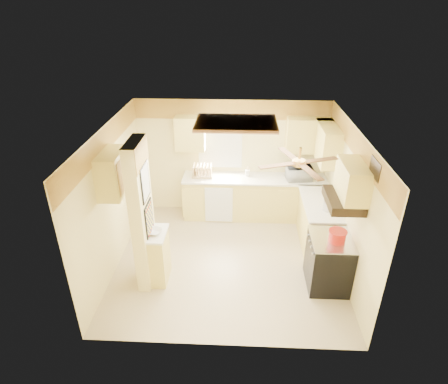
# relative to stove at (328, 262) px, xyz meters

# --- Properties ---
(floor) EXTENTS (4.00, 4.00, 0.00)m
(floor) POSITION_rel_stove_xyz_m (-1.67, 0.55, -0.46)
(floor) COLOR tan
(floor) RESTS_ON ground
(ceiling) EXTENTS (4.00, 4.00, 0.00)m
(ceiling) POSITION_rel_stove_xyz_m (-1.67, 0.55, 2.04)
(ceiling) COLOR white
(ceiling) RESTS_ON wall_back
(wall_back) EXTENTS (4.00, 0.00, 4.00)m
(wall_back) POSITION_rel_stove_xyz_m (-1.67, 2.45, 0.79)
(wall_back) COLOR #EFDD92
(wall_back) RESTS_ON floor
(wall_front) EXTENTS (4.00, 0.00, 4.00)m
(wall_front) POSITION_rel_stove_xyz_m (-1.67, -1.35, 0.79)
(wall_front) COLOR #EFDD92
(wall_front) RESTS_ON floor
(wall_left) EXTENTS (0.00, 3.80, 3.80)m
(wall_left) POSITION_rel_stove_xyz_m (-3.67, 0.55, 0.79)
(wall_left) COLOR #EFDD92
(wall_left) RESTS_ON floor
(wall_right) EXTENTS (0.00, 3.80, 3.80)m
(wall_right) POSITION_rel_stove_xyz_m (0.33, 0.55, 0.79)
(wall_right) COLOR #EFDD92
(wall_right) RESTS_ON floor
(wallpaper_border) EXTENTS (4.00, 0.02, 0.40)m
(wallpaper_border) POSITION_rel_stove_xyz_m (-1.67, 2.43, 1.84)
(wallpaper_border) COLOR gold
(wallpaper_border) RESTS_ON wall_back
(partition_column) EXTENTS (0.20, 0.70, 2.50)m
(partition_column) POSITION_rel_stove_xyz_m (-3.02, 0.00, 0.79)
(partition_column) COLOR #EFDD92
(partition_column) RESTS_ON floor
(partition_ledge) EXTENTS (0.25, 0.55, 0.90)m
(partition_ledge) POSITION_rel_stove_xyz_m (-2.80, 0.00, -0.01)
(partition_ledge) COLOR #FFEB79
(partition_ledge) RESTS_ON floor
(ledge_top) EXTENTS (0.28, 0.58, 0.04)m
(ledge_top) POSITION_rel_stove_xyz_m (-2.80, 0.00, 0.46)
(ledge_top) COLOR silver
(ledge_top) RESTS_ON partition_ledge
(lower_cabinets_back) EXTENTS (3.00, 0.60, 0.90)m
(lower_cabinets_back) POSITION_rel_stove_xyz_m (-1.17, 2.15, -0.01)
(lower_cabinets_back) COLOR #FFEB79
(lower_cabinets_back) RESTS_ON floor
(lower_cabinets_right) EXTENTS (0.60, 1.40, 0.90)m
(lower_cabinets_right) POSITION_rel_stove_xyz_m (0.03, 1.15, -0.01)
(lower_cabinets_right) COLOR #FFEB79
(lower_cabinets_right) RESTS_ON floor
(countertop_back) EXTENTS (3.04, 0.64, 0.04)m
(countertop_back) POSITION_rel_stove_xyz_m (-1.17, 2.14, 0.46)
(countertop_back) COLOR silver
(countertop_back) RESTS_ON lower_cabinets_back
(countertop_right) EXTENTS (0.64, 1.44, 0.04)m
(countertop_right) POSITION_rel_stove_xyz_m (0.02, 1.15, 0.46)
(countertop_right) COLOR silver
(countertop_right) RESTS_ON lower_cabinets_right
(dishwasher_panel) EXTENTS (0.58, 0.02, 0.80)m
(dishwasher_panel) POSITION_rel_stove_xyz_m (-1.92, 1.84, -0.03)
(dishwasher_panel) COLOR white
(dishwasher_panel) RESTS_ON lower_cabinets_back
(window) EXTENTS (0.92, 0.02, 1.02)m
(window) POSITION_rel_stove_xyz_m (-1.92, 2.44, 1.09)
(window) COLOR white
(window) RESTS_ON wall_back
(upper_cab_back_left) EXTENTS (0.60, 0.35, 0.70)m
(upper_cab_back_left) POSITION_rel_stove_xyz_m (-2.52, 2.27, 1.39)
(upper_cab_back_left) COLOR #FFEB79
(upper_cab_back_left) RESTS_ON wall_back
(upper_cab_back_right) EXTENTS (0.90, 0.35, 0.70)m
(upper_cab_back_right) POSITION_rel_stove_xyz_m (-0.12, 2.27, 1.39)
(upper_cab_back_right) COLOR #FFEB79
(upper_cab_back_right) RESTS_ON wall_back
(upper_cab_right) EXTENTS (0.35, 1.00, 0.70)m
(upper_cab_right) POSITION_rel_stove_xyz_m (0.16, 1.80, 1.39)
(upper_cab_right) COLOR #FFEB79
(upper_cab_right) RESTS_ON wall_right
(upper_cab_left_wall) EXTENTS (0.35, 0.75, 0.70)m
(upper_cab_left_wall) POSITION_rel_stove_xyz_m (-3.49, 0.30, 1.39)
(upper_cab_left_wall) COLOR #FFEB79
(upper_cab_left_wall) RESTS_ON wall_left
(upper_cab_over_stove) EXTENTS (0.35, 0.76, 0.52)m
(upper_cab_over_stove) POSITION_rel_stove_xyz_m (0.16, 0.00, 1.49)
(upper_cab_over_stove) COLOR #FFEB79
(upper_cab_over_stove) RESTS_ON wall_right
(stove) EXTENTS (0.68, 0.77, 0.92)m
(stove) POSITION_rel_stove_xyz_m (0.00, 0.00, 0.00)
(stove) COLOR black
(stove) RESTS_ON floor
(range_hood) EXTENTS (0.50, 0.76, 0.14)m
(range_hood) POSITION_rel_stove_xyz_m (0.07, 0.00, 1.16)
(range_hood) COLOR black
(range_hood) RESTS_ON upper_cab_over_stove
(poster_menu) EXTENTS (0.02, 0.42, 0.57)m
(poster_menu) POSITION_rel_stove_xyz_m (-2.91, 0.00, 1.39)
(poster_menu) COLOR black
(poster_menu) RESTS_ON partition_column
(poster_nashville) EXTENTS (0.02, 0.42, 0.57)m
(poster_nashville) POSITION_rel_stove_xyz_m (-2.91, 0.00, 0.74)
(poster_nashville) COLOR black
(poster_nashville) RESTS_ON partition_column
(ceiling_light_panel) EXTENTS (1.35, 0.95, 0.06)m
(ceiling_light_panel) POSITION_rel_stove_xyz_m (-1.57, 1.05, 2.00)
(ceiling_light_panel) COLOR brown
(ceiling_light_panel) RESTS_ON ceiling
(ceiling_fan) EXTENTS (1.15, 1.15, 0.26)m
(ceiling_fan) POSITION_rel_stove_xyz_m (-0.67, -0.15, 1.83)
(ceiling_fan) COLOR gold
(ceiling_fan) RESTS_ON ceiling
(vent_grate) EXTENTS (0.02, 0.40, 0.25)m
(vent_grate) POSITION_rel_stove_xyz_m (0.31, -0.35, 1.84)
(vent_grate) COLOR black
(vent_grate) RESTS_ON wall_right
(microwave) EXTENTS (0.55, 0.40, 0.29)m
(microwave) POSITION_rel_stove_xyz_m (-0.27, 2.11, 0.62)
(microwave) COLOR white
(microwave) RESTS_ON countertop_back
(bowl) EXTENTS (0.30, 0.30, 0.06)m
(bowl) POSITION_rel_stove_xyz_m (-2.84, -0.01, 0.51)
(bowl) COLOR white
(bowl) RESTS_ON ledge_top
(dutch_oven) EXTENTS (0.28, 0.28, 0.19)m
(dutch_oven) POSITION_rel_stove_xyz_m (0.06, -0.06, 0.55)
(dutch_oven) COLOR #B01910
(dutch_oven) RESTS_ON stove
(kettle) EXTENTS (0.16, 0.16, 0.25)m
(kettle) POSITION_rel_stove_xyz_m (0.08, 0.86, 0.60)
(kettle) COLOR silver
(kettle) RESTS_ON countertop_right
(dish_rack) EXTENTS (0.44, 0.33, 0.24)m
(dish_rack) POSITION_rel_stove_xyz_m (-2.29, 2.17, 0.57)
(dish_rack) COLOR tan
(dish_rack) RESTS_ON countertop_back
(utensil_crock) EXTENTS (0.10, 0.10, 0.20)m
(utensil_crock) POSITION_rel_stove_xyz_m (-1.33, 2.24, 0.55)
(utensil_crock) COLOR white
(utensil_crock) RESTS_ON countertop_back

